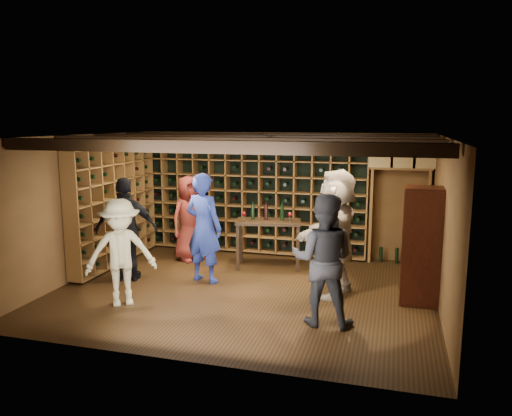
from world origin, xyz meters
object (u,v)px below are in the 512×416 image
(man_grey_suit, at_px, (323,260))
(guest_khaki, at_px, (121,253))
(guest_woman_black, at_px, (127,230))
(tasting_table, at_px, (268,226))
(man_blue_shirt, at_px, (204,228))
(guest_beige, at_px, (336,233))
(guest_red_floral, at_px, (190,218))
(display_cabinet, at_px, (420,248))

(man_grey_suit, height_order, guest_khaki, man_grey_suit)
(guest_woman_black, relative_size, tasting_table, 1.39)
(man_blue_shirt, relative_size, guest_beige, 0.94)
(man_grey_suit, xyz_separation_m, guest_woman_black, (-3.51, 0.96, -0.00))
(guest_khaki, distance_m, guest_beige, 3.31)
(man_blue_shirt, bearing_deg, man_grey_suit, 164.54)
(guest_khaki, bearing_deg, guest_beige, -12.21)
(guest_red_floral, xyz_separation_m, tasting_table, (1.62, -0.09, -0.05))
(guest_woman_black, height_order, tasting_table, guest_woman_black)
(guest_red_floral, distance_m, guest_khaki, 2.54)
(display_cabinet, relative_size, guest_woman_black, 0.98)
(man_grey_suit, bearing_deg, man_blue_shirt, -30.63)
(guest_red_floral, height_order, guest_khaki, guest_red_floral)
(guest_woman_black, height_order, guest_beige, guest_beige)
(guest_woman_black, relative_size, guest_beige, 0.89)
(guest_red_floral, bearing_deg, tasting_table, -61.29)
(display_cabinet, height_order, guest_khaki, display_cabinet)
(man_blue_shirt, height_order, guest_beige, guest_beige)
(display_cabinet, distance_m, guest_woman_black, 4.81)
(guest_khaki, xyz_separation_m, tasting_table, (1.65, 2.45, -0.01))
(guest_woman_black, bearing_deg, guest_beige, 166.70)
(man_blue_shirt, distance_m, man_grey_suit, 2.55)
(man_grey_suit, relative_size, guest_woman_black, 1.00)
(guest_woman_black, xyz_separation_m, tasting_table, (2.16, 1.38, -0.10))
(guest_red_floral, bearing_deg, display_cabinet, -74.51)
(guest_beige, bearing_deg, tasting_table, -116.00)
(guest_woman_black, distance_m, guest_beige, 3.56)
(display_cabinet, distance_m, guest_beige, 1.27)
(guest_khaki, bearing_deg, guest_woman_black, 80.23)
(display_cabinet, relative_size, guest_khaki, 1.09)
(man_blue_shirt, xyz_separation_m, guest_red_floral, (-0.76, 1.18, -0.10))
(guest_red_floral, distance_m, guest_woman_black, 1.57)
(tasting_table, bearing_deg, man_blue_shirt, -139.15)
(guest_khaki, bearing_deg, guest_red_floral, 54.00)
(man_grey_suit, relative_size, guest_beige, 0.90)
(display_cabinet, relative_size, guest_beige, 0.87)
(guest_red_floral, distance_m, guest_beige, 3.26)
(tasting_table, bearing_deg, guest_woman_black, -158.17)
(man_grey_suit, xyz_separation_m, guest_beige, (0.03, 1.21, 0.11))
(guest_beige, height_order, tasting_table, guest_beige)
(guest_khaki, height_order, tasting_table, guest_khaki)
(man_blue_shirt, relative_size, man_grey_suit, 1.04)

